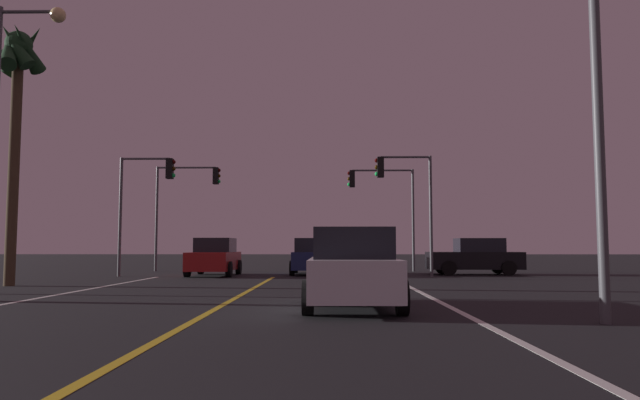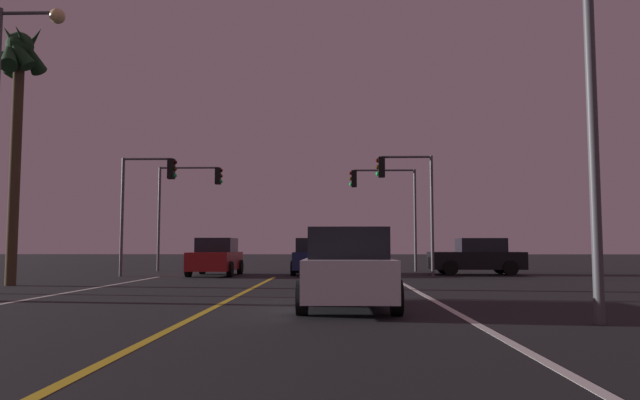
# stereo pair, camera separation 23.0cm
# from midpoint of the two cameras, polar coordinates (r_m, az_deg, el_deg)

# --- Properties ---
(lane_edge_right) EXTENTS (0.16, 30.61, 0.01)m
(lane_edge_right) POSITION_cam_midpoint_polar(r_m,az_deg,el_deg) (10.58, 14.90, -11.46)
(lane_edge_right) COLOR silver
(lane_edge_right) RESTS_ON ground
(lane_center_divider) EXTENTS (0.16, 30.61, 0.01)m
(lane_center_divider) POSITION_cam_midpoint_polar(r_m,az_deg,el_deg) (10.58, -13.11, -11.49)
(lane_center_divider) COLOR gold
(lane_center_divider) RESTS_ON ground
(car_oncoming) EXTENTS (2.02, 4.30, 1.70)m
(car_oncoming) POSITION_cam_midpoint_polar(r_m,az_deg,el_deg) (27.39, -10.35, -5.45)
(car_oncoming) COLOR black
(car_oncoming) RESTS_ON ground
(car_ahead_far) EXTENTS (2.02, 4.30, 1.70)m
(car_ahead_far) POSITION_cam_midpoint_polar(r_m,az_deg,el_deg) (28.09, -0.94, -5.50)
(car_ahead_far) COLOR black
(car_ahead_far) RESTS_ON ground
(car_crossing_side) EXTENTS (4.30, 2.02, 1.70)m
(car_crossing_side) POSITION_cam_midpoint_polar(r_m,az_deg,el_deg) (28.77, 14.50, -5.34)
(car_crossing_side) COLOR black
(car_crossing_side) RESTS_ON ground
(car_lead_same_lane) EXTENTS (2.02, 4.30, 1.70)m
(car_lead_same_lane) POSITION_cam_midpoint_polar(r_m,az_deg,el_deg) (12.72, 2.60, -6.71)
(car_lead_same_lane) COLOR black
(car_lead_same_lane) RESTS_ON ground
(traffic_light_near_right) EXTENTS (2.52, 0.36, 5.31)m
(traffic_light_near_right) POSITION_cam_midpoint_polar(r_m,az_deg,el_deg) (26.32, 7.85, 1.23)
(traffic_light_near_right) COLOR #4C4C51
(traffic_light_near_right) RESTS_ON ground
(traffic_light_near_left) EXTENTS (2.49, 0.36, 5.26)m
(traffic_light_near_left) POSITION_cam_midpoint_polar(r_m,az_deg,el_deg) (27.39, -16.57, 1.08)
(traffic_light_near_left) COLOR #4C4C51
(traffic_light_near_left) RESTS_ON ground
(traffic_light_far_right) EXTENTS (3.56, 0.36, 5.43)m
(traffic_light_far_right) POSITION_cam_midpoint_polar(r_m,az_deg,el_deg) (31.73, 5.71, 0.48)
(traffic_light_far_right) COLOR #4C4C51
(traffic_light_far_right) RESTS_ON ground
(traffic_light_far_left) EXTENTS (3.48, 0.36, 5.60)m
(traffic_light_far_left) POSITION_cam_midpoint_polar(r_m,az_deg,el_deg) (32.56, -12.86, 0.65)
(traffic_light_far_left) COLOR #4C4C51
(traffic_light_far_left) RESTS_ON ground
(street_lamp_right_near) EXTENTS (2.23, 0.44, 8.44)m
(street_lamp_right_near) POSITION_cam_midpoint_polar(r_m,az_deg,el_deg) (11.77, 22.16, 15.75)
(street_lamp_right_near) COLOR #4C4C51
(street_lamp_right_near) RESTS_ON ground
(street_lamp_left_mid) EXTENTS (2.01, 0.44, 8.21)m
(street_lamp_left_mid) POSITION_cam_midpoint_polar(r_m,az_deg,el_deg) (19.21, -27.95, 7.64)
(street_lamp_left_mid) COLOR #4C4C51
(street_lamp_left_mid) RESTS_ON ground
(palm_tree_left_mid) EXTENTS (1.87, 2.19, 9.13)m
(palm_tree_left_mid) POSITION_cam_midpoint_polar(r_m,az_deg,el_deg) (23.29, -27.40, 10.78)
(palm_tree_left_mid) COLOR #473826
(palm_tree_left_mid) RESTS_ON ground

